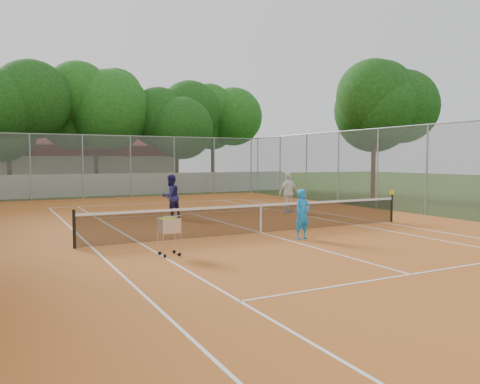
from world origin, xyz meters
name	(u,v)px	position (x,y,z in m)	size (l,w,h in m)	color
ground	(261,233)	(0.00, 0.00, 0.00)	(120.00, 120.00, 0.00)	#1E370F
court_pad	(261,233)	(0.00, 0.00, 0.01)	(18.00, 34.00, 0.02)	#B46023
court_lines	(261,233)	(0.00, 0.00, 0.02)	(10.98, 23.78, 0.01)	white
tennis_net	(261,218)	(0.00, 0.00, 0.51)	(11.88, 0.10, 0.98)	black
perimeter_fence	(261,174)	(0.00, 0.00, 2.00)	(18.00, 34.00, 4.00)	slate
boundary_wall	(124,184)	(0.00, 19.00, 0.75)	(26.00, 0.30, 1.50)	silver
clubhouse	(72,163)	(-2.00, 29.00, 2.20)	(16.40, 9.00, 4.40)	beige
tropical_trees	(113,125)	(0.00, 22.00, 5.00)	(29.00, 19.00, 10.00)	#0F370D
player_near	(302,214)	(0.51, -1.68, 0.79)	(0.56, 0.37, 1.55)	#1A88E5
player_far_left	(171,196)	(-1.35, 5.20, 0.93)	(0.88, 0.69, 1.82)	navy
player_far_right	(289,192)	(4.16, 4.62, 0.95)	(1.09, 0.45, 1.86)	white
ball_hopper	(169,235)	(-3.94, -2.17, 0.55)	(0.51, 0.51, 1.05)	silver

